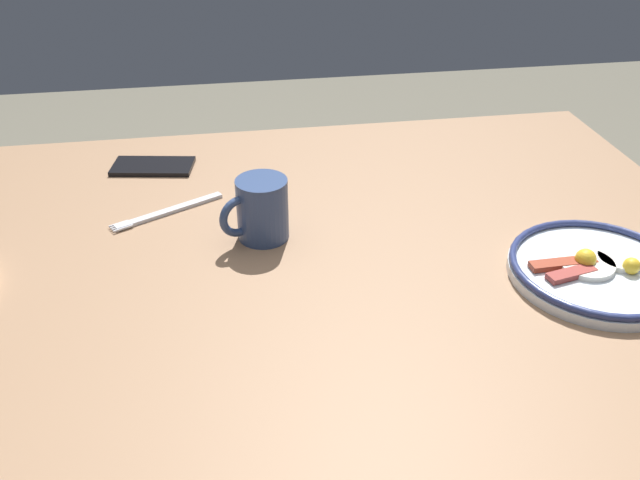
# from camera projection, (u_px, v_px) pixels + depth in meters

# --- Properties ---
(dining_table) EXTENTS (1.37, 0.98, 0.75)m
(dining_table) POSITION_uv_depth(u_px,v_px,m) (281.00, 309.00, 1.02)
(dining_table) COLOR #977050
(dining_table) RESTS_ON ground_plane
(plate_center_pancakes) EXTENTS (0.24, 0.24, 0.04)m
(plate_center_pancakes) POSITION_uv_depth(u_px,v_px,m) (597.00, 269.00, 0.94)
(plate_center_pancakes) COLOR white
(plate_center_pancakes) RESTS_ON dining_table
(coffee_mug) EXTENTS (0.11, 0.08, 0.10)m
(coffee_mug) POSITION_uv_depth(u_px,v_px,m) (261.00, 209.00, 1.01)
(coffee_mug) COLOR #334772
(coffee_mug) RESTS_ON dining_table
(cell_phone) EXTENTS (0.15, 0.10, 0.01)m
(cell_phone) POSITION_uv_depth(u_px,v_px,m) (153.00, 166.00, 1.23)
(cell_phone) COLOR black
(cell_phone) RESTS_ON dining_table
(fork_far) EXTENTS (0.18, 0.10, 0.01)m
(fork_far) POSITION_uv_depth(u_px,v_px,m) (168.00, 212.00, 1.09)
(fork_far) COLOR silver
(fork_far) RESTS_ON dining_table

